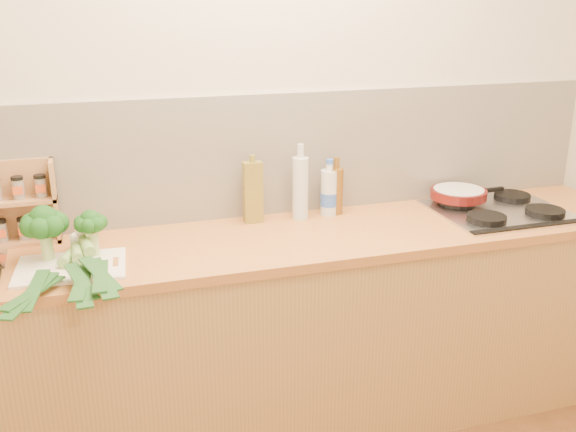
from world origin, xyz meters
name	(u,v)px	position (x,y,z in m)	size (l,w,h in m)	color
room_shell	(266,156)	(0.00, 1.49, 1.17)	(3.50, 3.50, 3.50)	beige
counter	(286,332)	(0.00, 1.20, 0.45)	(3.20, 0.62, 0.90)	#AF8648
gas_hob	(500,209)	(1.02, 1.20, 0.91)	(0.58, 0.50, 0.04)	silver
chopping_board	(71,267)	(-0.84, 1.10, 0.91)	(0.38, 0.28, 0.01)	white
broccoli_left	(44,224)	(-0.92, 1.20, 1.05)	(0.17, 0.17, 0.21)	#A1BE6F
broccoli_right	(91,224)	(-0.76, 1.19, 1.03)	(0.12, 0.12, 0.18)	#A1BE6F
leek_front	(64,261)	(-0.86, 1.10, 0.93)	(0.31, 0.69, 0.04)	white
leek_mid	(78,261)	(-0.81, 1.04, 0.95)	(0.11, 0.64, 0.04)	white
leek_back	(90,253)	(-0.77, 1.06, 0.97)	(0.15, 0.66, 0.04)	white
skillet	(459,193)	(0.89, 1.34, 0.96)	(0.38, 0.26, 0.04)	#53100D
spice_rack	(21,207)	(-1.02, 1.44, 1.04)	(0.28, 0.11, 0.33)	tan
oil_tin	(253,192)	(-0.08, 1.40, 1.04)	(0.08, 0.05, 0.30)	olive
glass_bottle	(300,187)	(0.13, 1.39, 1.04)	(0.07, 0.07, 0.33)	silver
amber_bottle	(336,190)	(0.30, 1.41, 1.01)	(0.06, 0.06, 0.26)	brown
water_bottle	(329,194)	(0.27, 1.40, 1.00)	(0.08, 0.08, 0.23)	silver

